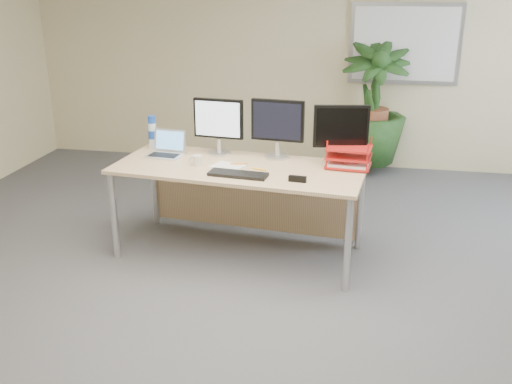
% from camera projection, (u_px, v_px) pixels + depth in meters
% --- Properties ---
extents(floor, '(8.00, 8.00, 0.00)m').
position_uv_depth(floor, '(234.00, 336.00, 3.86)').
color(floor, '#47484C').
rests_on(floor, ground).
extents(back_wall, '(7.00, 0.04, 2.70)m').
position_uv_depth(back_wall, '(304.00, 58.00, 7.07)').
color(back_wall, beige).
rests_on(back_wall, floor).
extents(whiteboard, '(1.30, 0.04, 0.95)m').
position_uv_depth(whiteboard, '(405.00, 44.00, 6.76)').
color(whiteboard, '#A7A8AC').
rests_on(whiteboard, back_wall).
extents(desk, '(2.16, 1.09, 0.80)m').
position_uv_depth(desk, '(243.00, 181.00, 4.93)').
color(desk, tan).
rests_on(desk, floor).
extents(floor_plant, '(0.88, 0.88, 1.50)m').
position_uv_depth(floor_plant, '(372.00, 114.00, 6.85)').
color(floor_plant, '#193C15').
rests_on(floor_plant, floor).
extents(monitor_left, '(0.45, 0.20, 0.50)m').
position_uv_depth(monitor_left, '(218.00, 123.00, 5.00)').
color(monitor_left, '#BCBCC1').
rests_on(monitor_left, desk).
extents(monitor_right, '(0.46, 0.21, 0.51)m').
position_uv_depth(monitor_right, '(278.00, 125.00, 4.88)').
color(monitor_right, '#BCBCC1').
rests_on(monitor_right, desk).
extents(monitor_dark, '(0.46, 0.21, 0.51)m').
position_uv_depth(monitor_dark, '(341.00, 131.00, 4.70)').
color(monitor_dark, '#BCBCC1').
rests_on(monitor_dark, desk).
extents(laptop, '(0.33, 0.29, 0.22)m').
position_uv_depth(laptop, '(167.00, 149.00, 5.06)').
color(laptop, silver).
rests_on(laptop, desk).
extents(keyboard, '(0.49, 0.21, 0.03)m').
position_uv_depth(keyboard, '(238.00, 174.00, 4.53)').
color(keyboard, black).
rests_on(keyboard, desk).
extents(coffee_mug, '(0.11, 0.08, 0.09)m').
position_uv_depth(coffee_mug, '(197.00, 160.00, 4.77)').
color(coffee_mug, silver).
rests_on(coffee_mug, desk).
extents(spiral_notebook, '(0.30, 0.26, 0.01)m').
position_uv_depth(spiral_notebook, '(228.00, 166.00, 4.75)').
color(spiral_notebook, white).
rests_on(spiral_notebook, desk).
extents(orange_pen, '(0.14, 0.04, 0.01)m').
position_uv_depth(orange_pen, '(239.00, 164.00, 4.77)').
color(orange_pen, orange).
rests_on(orange_pen, spiral_notebook).
extents(yellow_highlighter, '(0.12, 0.05, 0.02)m').
position_uv_depth(yellow_highlighter, '(259.00, 169.00, 4.67)').
color(yellow_highlighter, yellow).
rests_on(yellow_highlighter, desk).
extents(water_bottle, '(0.08, 0.08, 0.30)m').
position_uv_depth(water_bottle, '(152.00, 133.00, 5.23)').
color(water_bottle, white).
rests_on(water_bottle, desk).
extents(letter_tray, '(0.39, 0.31, 0.17)m').
position_uv_depth(letter_tray, '(349.00, 158.00, 4.72)').
color(letter_tray, red).
rests_on(letter_tray, desk).
extents(stapler, '(0.14, 0.05, 0.05)m').
position_uv_depth(stapler, '(297.00, 179.00, 4.39)').
color(stapler, black).
rests_on(stapler, desk).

